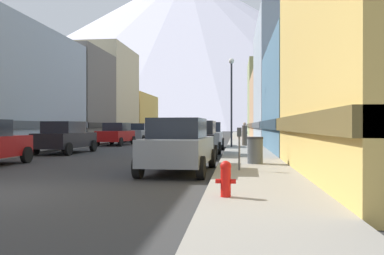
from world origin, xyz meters
name	(u,v)px	position (x,y,z in m)	size (l,w,h in m)	color
sidewalk_left	(130,139)	(-6.25, 35.00, 0.07)	(2.50, 100.00, 0.15)	gray
sidewalk_right	(242,139)	(6.25, 35.00, 0.07)	(2.50, 100.00, 0.15)	gray
storefront_left_1	(4,90)	(-10.89, 18.23, 4.10)	(7.08, 13.72, 8.51)	#99A5B2
storefront_left_2	(58,98)	(-12.30, 29.54, 4.40)	(9.89, 8.32, 9.12)	#66605B
storefront_left_3	(90,95)	(-12.46, 38.84, 5.42)	(10.21, 10.14, 11.18)	beige
storefront_left_4	(119,116)	(-12.45, 50.72, 3.06)	(10.20, 12.46, 6.36)	#D8B259
storefront_right_1	(324,100)	(10.60, 14.75, 2.99)	(6.50, 11.28, 6.20)	slate
storefront_right_2	(291,85)	(10.57, 27.53, 5.23)	(6.44, 13.32, 10.81)	#99A5B2
storefront_right_3	(288,108)	(11.97, 40.48, 3.73)	(9.25, 12.43, 7.75)	tan
storefront_right_4	(269,100)	(10.56, 51.46, 5.45)	(6.43, 9.28, 11.27)	#8C9966
car_left_1	(66,137)	(-3.80, 12.76, 0.90)	(2.17, 4.45, 1.78)	black
car_left_2	(116,134)	(-3.80, 21.96, 0.90)	(2.15, 4.44, 1.78)	#9E1111
car_left_3	(139,132)	(-3.80, 29.07, 0.90)	(2.18, 4.45, 1.78)	slate
car_right_0	(179,145)	(3.80, 4.65, 0.90)	(2.20, 4.46, 1.78)	slate
car_right_1	(198,139)	(3.80, 11.16, 0.90)	(2.10, 4.42, 1.78)	black
car_right_2	(209,135)	(3.80, 18.43, 0.90)	(2.18, 4.45, 1.78)	silver
car_driving_0	(178,131)	(-1.60, 40.68, 0.90)	(2.06, 4.40, 1.78)	#9E1111
car_driving_1	(197,132)	(1.60, 31.97, 0.90)	(2.06, 4.40, 1.78)	#B28419
fire_hydrant_near	(226,178)	(5.45, -0.36, 0.53)	(0.40, 0.22, 0.70)	red
parking_meter_near	(239,143)	(5.75, 4.20, 1.01)	(0.14, 0.10, 1.33)	#595960
trash_bin_right	(255,150)	(6.35, 6.48, 0.64)	(0.59, 0.59, 0.98)	#4C5156
pedestrian_0	(7,138)	(-6.25, 11.11, 0.92)	(0.36, 0.36, 1.66)	navy
pedestrian_1	(245,135)	(6.25, 19.75, 0.90)	(0.36, 0.36, 1.64)	brown
streetlamp_right	(231,89)	(5.35, 17.90, 3.99)	(0.36, 0.36, 5.86)	black
mountain_backdrop	(187,50)	(-28.31, 260.00, 54.61)	(322.92, 322.92, 109.21)	white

